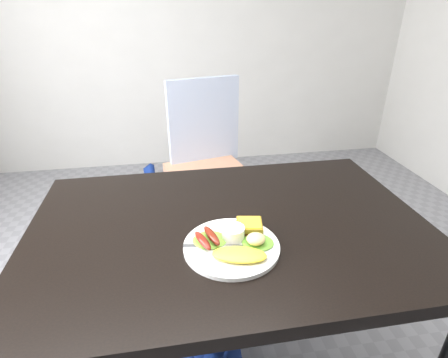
{
  "coord_description": "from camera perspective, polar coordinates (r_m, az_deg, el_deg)",
  "views": [
    {
      "loc": [
        -0.17,
        -0.87,
        1.34
      ],
      "look_at": [
        -0.02,
        -0.0,
        0.9
      ],
      "focal_mm": 28.0,
      "sensor_mm": 36.0,
      "label": 1
    }
  ],
  "objects": [
    {
      "name": "lettuce_left",
      "position": [
        0.97,
        -2.35,
        -9.88
      ],
      "size": [
        0.1,
        0.1,
        0.01
      ],
      "primitive_type": "ellipsoid",
      "rotation": [
        0.0,
        0.0,
        -0.11
      ],
      "color": "#649F22",
      "rests_on": "plate"
    },
    {
      "name": "plate",
      "position": [
        0.96,
        1.23,
        -10.97
      ],
      "size": [
        0.26,
        0.26,
        0.01
      ],
      "primitive_type": "cylinder",
      "color": "white",
      "rests_on": "dining_table"
    },
    {
      "name": "toast_b",
      "position": [
        1.01,
        4.17,
        -7.44
      ],
      "size": [
        0.08,
        0.08,
        0.01
      ],
      "primitive_type": "cube",
      "rotation": [
        0.0,
        0.0,
        -0.17
      ],
      "color": "olive",
      "rests_on": "toast_a"
    },
    {
      "name": "dining_chair",
      "position": [
        2.04,
        -2.47,
        0.61
      ],
      "size": [
        0.53,
        0.53,
        0.05
      ],
      "primitive_type": "cube",
      "rotation": [
        0.0,
        0.0,
        0.23
      ],
      "color": "tan",
      "rests_on": "ground"
    },
    {
      "name": "room_back_panel",
      "position": [
        3.13,
        -7.43,
        26.49
      ],
      "size": [
        4.0,
        0.04,
        2.7
      ],
      "primitive_type": "cube",
      "color": "silver",
      "rests_on": "ground"
    },
    {
      "name": "potato_salad",
      "position": [
        0.95,
        5.23,
        -9.71
      ],
      "size": [
        0.06,
        0.05,
        0.03
      ],
      "primitive_type": "ellipsoid",
      "rotation": [
        0.0,
        0.0,
        0.08
      ],
      "color": "beige",
      "rests_on": "lettuce_right"
    },
    {
      "name": "fork",
      "position": [
        0.95,
        -1.79,
        -10.91
      ],
      "size": [
        0.16,
        0.04,
        0.0
      ],
      "primitive_type": "cube",
      "rotation": [
        0.0,
        0.0,
        -0.18
      ],
      "color": "#ADAFB7",
      "rests_on": "plate"
    },
    {
      "name": "dining_table",
      "position": [
        1.08,
        1.01,
        -8.07
      ],
      "size": [
        1.2,
        0.8,
        0.04
      ],
      "primitive_type": "cube",
      "color": "black",
      "rests_on": "ground"
    },
    {
      "name": "sausage_a",
      "position": [
        0.94,
        -3.49,
        -9.99
      ],
      "size": [
        0.05,
        0.09,
        0.02
      ],
      "primitive_type": "ellipsoid",
      "rotation": [
        0.0,
        0.0,
        0.33
      ],
      "color": "maroon",
      "rests_on": "lettuce_left"
    },
    {
      "name": "toast_a",
      "position": [
        1.01,
        2.25,
        -8.13
      ],
      "size": [
        0.08,
        0.08,
        0.01
      ],
      "primitive_type": "cube",
      "rotation": [
        0.0,
        0.0,
        0.18
      ],
      "color": "#94461B",
      "rests_on": "plate"
    },
    {
      "name": "person",
      "position": [
        1.61,
        -8.06,
        7.92
      ],
      "size": [
        0.62,
        0.43,
        1.67
      ],
      "primitive_type": "imported",
      "rotation": [
        0.0,
        0.0,
        3.19
      ],
      "color": "navy",
      "rests_on": "ground"
    },
    {
      "name": "sausage_b",
      "position": [
        0.96,
        -2.02,
        -9.21
      ],
      "size": [
        0.05,
        0.1,
        0.02
      ],
      "primitive_type": "ellipsoid",
      "rotation": [
        0.0,
        0.0,
        0.29
      ],
      "color": "maroon",
      "rests_on": "lettuce_left"
    },
    {
      "name": "lettuce_right",
      "position": [
        0.97,
        5.53,
        -10.25
      ],
      "size": [
        0.1,
        0.09,
        0.01
      ],
      "primitive_type": "ellipsoid",
      "rotation": [
        0.0,
        0.0,
        -0.21
      ],
      "color": "#508617",
      "rests_on": "plate"
    },
    {
      "name": "omelette",
      "position": [
        0.91,
        2.54,
        -12.24
      ],
      "size": [
        0.15,
        0.1,
        0.02
      ],
      "primitive_type": "ellipsoid",
      "rotation": [
        0.0,
        0.0,
        -0.26
      ],
      "color": "#FFE542",
      "rests_on": "plate"
    },
    {
      "name": "ramekin",
      "position": [
        0.97,
        1.5,
        -8.81
      ],
      "size": [
        0.08,
        0.08,
        0.04
      ],
      "primitive_type": "cylinder",
      "rotation": [
        0.0,
        0.0,
        0.35
      ],
      "color": "white",
      "rests_on": "plate"
    }
  ]
}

